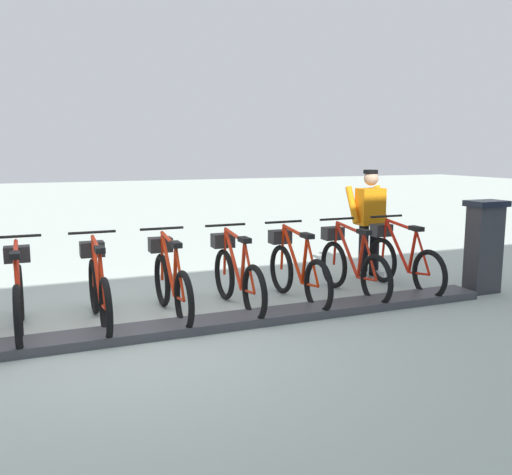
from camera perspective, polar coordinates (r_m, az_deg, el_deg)
The scene contains 11 objects.
ground_plane at distance 6.03m, azimuth -13.23°, elevation -10.15°, with size 60.00×60.00×0.00m, color #B2BEB3.
dock_rail_base at distance 6.01m, azimuth -13.25°, elevation -9.70°, with size 0.44×9.10×0.10m, color #47474C.
payment_kiosk at distance 8.18m, azimuth 22.54°, elevation -0.73°, with size 0.36×0.52×1.28m.
bike_docked_0 at distance 8.04m, azimuth 14.83°, elevation -2.21°, with size 1.72×0.54×1.02m.
bike_docked_1 at distance 7.57m, azimuth 9.81°, elevation -2.73°, with size 1.72×0.54×1.02m.
bike_docked_2 at distance 7.17m, azimuth 4.17°, elevation -3.28°, with size 1.72×0.54×1.02m.
bike_docked_3 at distance 6.85m, azimuth -2.07°, elevation -3.85°, with size 1.72×0.54×1.02m.
bike_docked_4 at distance 6.61m, azimuth -8.84°, elevation -4.43°, with size 1.72×0.54×1.02m.
bike_docked_5 at distance 6.48m, azimuth -16.02°, elevation -4.96°, with size 1.72×0.54×1.02m.
bike_docked_6 at distance 6.45m, azimuth -23.40°, elevation -5.43°, with size 1.72×0.54×1.02m.
worker_near_rack at distance 8.65m, azimuth 11.68°, elevation 1.90°, with size 0.46×0.62×1.66m.
Camera 1 is at (-5.63, 0.86, 1.96)m, focal length 38.60 mm.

